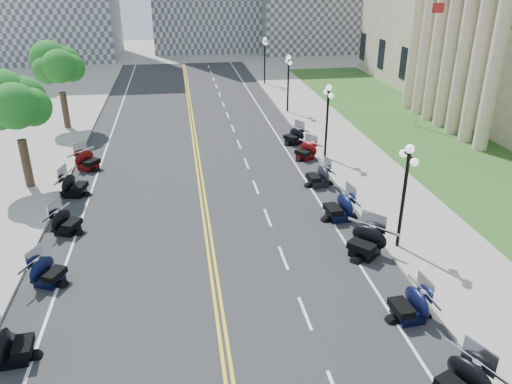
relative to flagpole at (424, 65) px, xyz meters
name	(u,v)px	position (x,y,z in m)	size (l,w,h in m)	color
ground	(221,322)	(-18.00, -22.00, -5.00)	(160.00, 160.00, 0.00)	gray
road	(204,205)	(-18.00, -12.00, -5.00)	(16.00, 90.00, 0.01)	#333335
centerline_yellow_a	(202,205)	(-18.12, -12.00, -4.99)	(0.12, 90.00, 0.00)	yellow
centerline_yellow_b	(206,205)	(-17.88, -12.00, -4.99)	(0.12, 90.00, 0.00)	yellow
edge_line_north	(317,198)	(-11.60, -12.00, -4.99)	(0.12, 90.00, 0.00)	white
edge_line_south	(84,213)	(-24.40, -12.00, -4.99)	(0.12, 90.00, 0.00)	white
lane_dash_6	(305,313)	(-14.80, -22.00, -4.99)	(0.12, 2.00, 0.00)	white
lane_dash_7	(283,258)	(-14.80, -18.00, -4.99)	(0.12, 2.00, 0.00)	white
lane_dash_8	(268,218)	(-14.80, -14.00, -4.99)	(0.12, 2.00, 0.00)	white
lane_dash_9	(256,187)	(-14.80, -10.00, -4.99)	(0.12, 2.00, 0.00)	white
lane_dash_10	(246,163)	(-14.80, -6.00, -4.99)	(0.12, 2.00, 0.00)	white
lane_dash_11	(239,144)	(-14.80, -2.00, -4.99)	(0.12, 2.00, 0.00)	white
lane_dash_12	(233,128)	(-14.80, 2.00, -4.99)	(0.12, 2.00, 0.00)	white
lane_dash_13	(228,115)	(-14.80, 6.00, -4.99)	(0.12, 2.00, 0.00)	white
lane_dash_14	(223,104)	(-14.80, 10.00, -4.99)	(0.12, 2.00, 0.00)	white
lane_dash_15	(220,94)	(-14.80, 14.00, -4.99)	(0.12, 2.00, 0.00)	white
lane_dash_16	(216,86)	(-14.80, 18.00, -4.99)	(0.12, 2.00, 0.00)	white
lane_dash_17	(213,79)	(-14.80, 22.00, -4.99)	(0.12, 2.00, 0.00)	white
lane_dash_18	(211,72)	(-14.80, 26.00, -4.99)	(0.12, 2.00, 0.00)	white
lane_dash_19	(209,67)	(-14.80, 30.00, -4.99)	(0.12, 2.00, 0.00)	white
sidewalk_north	(385,192)	(-7.50, -12.00, -4.92)	(5.00, 90.00, 0.15)	#9E9991
sidewalk_south	(2,218)	(-28.50, -12.00, -4.92)	(5.00, 90.00, 0.15)	#9E9991
lawn	(433,143)	(-0.50, -4.00, -4.95)	(9.00, 60.00, 0.10)	#356023
street_lamp_2	(403,198)	(-9.40, -18.00, -2.40)	(0.50, 1.20, 4.90)	black
street_lamp_3	(327,122)	(-9.40, -6.00, -2.40)	(0.50, 1.20, 4.90)	black
street_lamp_4	(288,84)	(-9.40, 6.00, -2.40)	(0.50, 1.20, 4.90)	black
street_lamp_5	(265,61)	(-9.40, 18.00, -2.40)	(0.50, 1.20, 4.90)	black
flagpole	(424,65)	(0.00, 0.00, 0.00)	(1.10, 0.20, 10.00)	silver
tree_3	(15,110)	(-28.00, -8.00, -0.25)	(4.80, 4.80, 9.20)	#235619
tree_4	(59,70)	(-28.00, 4.00, -0.25)	(4.80, 4.80, 9.20)	#235619
motorcycle_n_4	(463,381)	(-11.17, -26.73, -4.28)	(2.05, 2.05, 1.44)	black
motorcycle_n_5	(409,303)	(-11.10, -22.89, -4.31)	(1.96, 1.96, 1.37)	black
motorcycle_n_6	(366,240)	(-11.11, -18.34, -4.24)	(2.18, 2.18, 1.53)	black
motorcycle_n_7	(339,206)	(-11.19, -14.71, -4.25)	(2.13, 2.13, 1.49)	black
motorcycle_n_8	(319,175)	(-11.06, -10.31, -4.31)	(1.96, 1.96, 1.37)	black
motorcycle_n_9	(306,150)	(-10.70, -5.76, -4.35)	(1.85, 1.85, 1.30)	#590A0C
motorcycle_n_10	(294,135)	(-10.76, -2.49, -4.33)	(1.91, 1.91, 1.33)	black
motorcycle_s_5	(13,344)	(-24.93, -22.88, -4.35)	(1.87, 1.87, 1.31)	black
motorcycle_s_6	(48,270)	(-24.76, -18.44, -4.36)	(1.83, 1.83, 1.28)	black
motorcycle_s_7	(66,221)	(-24.83, -14.03, -4.35)	(1.86, 1.86, 1.30)	black
motorcycle_s_8	(74,184)	(-25.21, -9.52, -4.30)	(2.01, 2.01, 1.41)	black
motorcycle_s_9	(88,159)	(-25.04, -5.44, -4.31)	(1.97, 1.97, 1.38)	#590A0C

